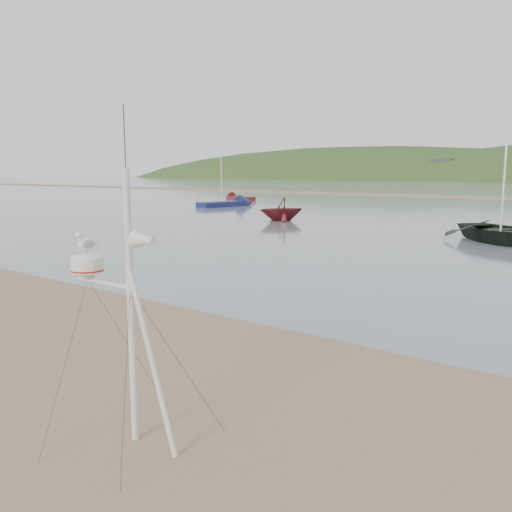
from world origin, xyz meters
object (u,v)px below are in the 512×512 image
Objects in this scene: mast_rig at (128,364)px; boat_dark at (504,186)px; dinghy_red_far at (235,198)px; boat_red at (281,198)px; sailboat_blue_near at (235,203)px.

mast_rig is 24.06m from boat_dark.
boat_red is at bearing -43.38° from dinghy_red_far.
boat_dark is 31.85m from sailboat_blue_near.
dinghy_red_far is (-20.50, 19.37, -1.32)m from boat_red.
boat_dark reaches higher than boat_red.
dinghy_red_far is at bearing 169.49° from boat_red.
sailboat_blue_near is at bearing -49.85° from dinghy_red_far.
sailboat_blue_near is at bearing 173.78° from boat_red.
mast_rig is 48.16m from sailboat_blue_near.
dinghy_red_far is (-37.04, 46.52, -0.75)m from mast_rig.
boat_red reaches higher than dinghy_red_far.
sailboat_blue_near reaches higher than dinghy_red_far.
mast_rig is 0.62× the size of sailboat_blue_near.
sailboat_blue_near reaches higher than boat_dark.
mast_rig is at bearing -134.05° from boat_dark.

